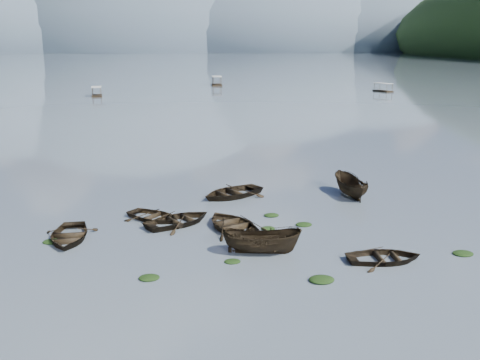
{
  "coord_description": "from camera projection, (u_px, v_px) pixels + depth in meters",
  "views": [
    {
      "loc": [
        -4.44,
        -23.83,
        11.22
      ],
      "look_at": [
        0.0,
        12.0,
        2.0
      ],
      "focal_mm": 40.0,
      "sensor_mm": 36.0,
      "label": 1
    }
  ],
  "objects": [
    {
      "name": "weed_clump_3",
      "position": [
        268.0,
        229.0,
        33.35
      ],
      "size": [
        0.89,
        0.75,
        0.2
      ],
      "primitive_type": "ellipsoid",
      "color": "black",
      "rests_on": "ground"
    },
    {
      "name": "weed_clump_2",
      "position": [
        322.0,
        281.0,
        26.04
      ],
      "size": [
        1.27,
        1.01,
        0.27
      ],
      "primitive_type": "ellipsoid",
      "color": "black",
      "rests_on": "ground"
    },
    {
      "name": "rowboat_4",
      "position": [
        384.0,
        261.0,
        28.42
      ],
      "size": [
        4.08,
        2.95,
        0.83
      ],
      "primitive_type": "imported",
      "rotation": [
        0.0,
        0.0,
        1.55
      ],
      "color": "black",
      "rests_on": "ground"
    },
    {
      "name": "haze_mtn_c",
      "position": [
        257.0,
        51.0,
        908.3
      ],
      "size": [
        520.0,
        520.0,
        260.0
      ],
      "primitive_type": "ellipsoid",
      "color": "#475666",
      "rests_on": "ground"
    },
    {
      "name": "pontoon_right",
      "position": [
        383.0,
        92.0,
        129.14
      ],
      "size": [
        3.7,
        5.54,
        1.96
      ],
      "primitive_type": null,
      "rotation": [
        0.0,
        0.0,
        0.34
      ],
      "color": "black",
      "rests_on": "ground"
    },
    {
      "name": "ground_plane",
      "position": [
        270.0,
        279.0,
        26.22
      ],
      "size": [
        2400.0,
        2400.0,
        0.0
      ],
      "primitive_type": "plane",
      "color": "slate"
    },
    {
      "name": "haze_mtn_d",
      "position": [
        360.0,
        50.0,
        929.74
      ],
      "size": [
        520.0,
        520.0,
        220.0
      ],
      "primitive_type": "ellipsoid",
      "color": "#475666",
      "rests_on": "ground"
    },
    {
      "name": "pontoon_centre",
      "position": [
        217.0,
        86.0,
        147.79
      ],
      "size": [
        2.88,
        6.5,
        2.46
      ],
      "primitive_type": null,
      "rotation": [
        0.0,
        0.0,
        -0.03
      ],
      "color": "black",
      "rests_on": "ground"
    },
    {
      "name": "rowboat_1",
      "position": [
        179.0,
        224.0,
        34.25
      ],
      "size": [
        5.54,
        5.11,
        0.94
      ],
      "primitive_type": "imported",
      "rotation": [
        0.0,
        0.0,
        2.12
      ],
      "color": "black",
      "rests_on": "ground"
    },
    {
      "name": "weed_clump_7",
      "position": [
        304.0,
        225.0,
        34.02
      ],
      "size": [
        1.06,
        0.85,
        0.23
      ],
      "primitive_type": "ellipsoid",
      "color": "black",
      "rests_on": "ground"
    },
    {
      "name": "rowboat_0",
      "position": [
        69.0,
        240.0,
        31.54
      ],
      "size": [
        3.34,
        4.58,
        0.93
      ],
      "primitive_type": "imported",
      "rotation": [
        0.0,
        0.0,
        0.03
      ],
      "color": "black",
      "rests_on": "ground"
    },
    {
      "name": "pontoon_left",
      "position": [
        97.0,
        96.0,
        117.38
      ],
      "size": [
        2.83,
        5.52,
        2.03
      ],
      "primitive_type": null,
      "rotation": [
        0.0,
        0.0,
        0.12
      ],
      "color": "black",
      "rests_on": "ground"
    },
    {
      "name": "haze_mtn_b",
      "position": [
        138.0,
        51.0,
        884.49
      ],
      "size": [
        520.0,
        520.0,
        340.0
      ],
      "primitive_type": "ellipsoid",
      "color": "#475666",
      "rests_on": "ground"
    },
    {
      "name": "rowboat_8",
      "position": [
        350.0,
        196.0,
        40.64
      ],
      "size": [
        2.04,
        4.65,
        1.75
      ],
      "primitive_type": "imported",
      "rotation": [
        0.0,
        0.0,
        3.22
      ],
      "color": "black",
      "rests_on": "ground"
    },
    {
      "name": "rowboat_6",
      "position": [
        154.0,
        219.0,
        35.16
      ],
      "size": [
        4.92,
        4.79,
        0.83
      ],
      "primitive_type": "imported",
      "rotation": [
        0.0,
        0.0,
        0.87
      ],
      "color": "black",
      "rests_on": "ground"
    },
    {
      "name": "rowboat_7",
      "position": [
        232.0,
        196.0,
        40.48
      ],
      "size": [
        6.18,
        5.71,
        1.04
      ],
      "primitive_type": "imported",
      "rotation": [
        0.0,
        0.0,
        5.27
      ],
      "color": "black",
      "rests_on": "ground"
    },
    {
      "name": "rowboat_2",
      "position": [
        262.0,
        253.0,
        29.51
      ],
      "size": [
        4.56,
        2.41,
        1.67
      ],
      "primitive_type": "imported",
      "rotation": [
        0.0,
        0.0,
        1.38
      ],
      "color": "black",
      "rests_on": "ground"
    },
    {
      "name": "weed_clump_4",
      "position": [
        463.0,
        254.0,
        29.33
      ],
      "size": [
        1.15,
        0.91,
        0.24
      ],
      "primitive_type": "ellipsoid",
      "color": "black",
      "rests_on": "ground"
    },
    {
      "name": "rowboat_3",
      "position": [
        233.0,
        229.0,
        33.36
      ],
      "size": [
        5.06,
        5.82,
        1.01
      ],
      "primitive_type": "imported",
      "rotation": [
        0.0,
        0.0,
        3.53
      ],
      "color": "black",
      "rests_on": "ground"
    },
    {
      "name": "weed_clump_1",
      "position": [
        232.0,
        262.0,
        28.29
      ],
      "size": [
        0.88,
        0.71,
        0.19
      ],
      "primitive_type": "ellipsoid",
      "color": "black",
      "rests_on": "ground"
    },
    {
      "name": "haze_mtn_a",
      "position": [
        12.0,
        51.0,
        860.67
      ],
      "size": [
        520.0,
        520.0,
        280.0
      ],
      "primitive_type": "ellipsoid",
      "color": "#475666",
      "rests_on": "ground"
    },
    {
      "name": "weed_clump_5",
      "position": [
        52.0,
        242.0,
        31.1
      ],
      "size": [
        1.05,
        0.85,
        0.22
      ],
      "primitive_type": "ellipsoid",
      "color": "black",
      "rests_on": "ground"
    },
    {
      "name": "weed_clump_6",
      "position": [
        271.0,
        216.0,
        35.89
      ],
      "size": [
        1.01,
        0.84,
        0.21
      ],
      "primitive_type": "ellipsoid",
      "color": "black",
      "rests_on": "ground"
    },
    {
      "name": "weed_clump_0",
      "position": [
        149.0,
        279.0,
        26.29
      ],
      "size": [
        1.04,
        0.85,
        0.23
      ],
      "primitive_type": "ellipsoid",
      "color": "black",
      "rests_on": "ground"
    }
  ]
}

